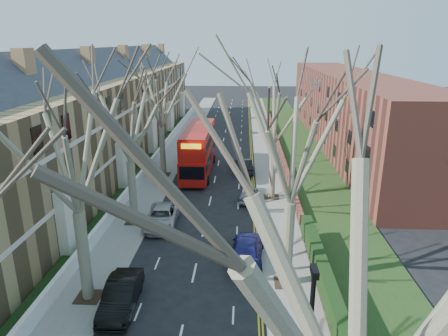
# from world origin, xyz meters

# --- Properties ---
(pavement_left) EXTENTS (3.00, 102.00, 0.12)m
(pavement_left) POSITION_xyz_m (-6.00, 39.00, 0.06)
(pavement_left) COLOR slate
(pavement_left) RESTS_ON ground
(pavement_right) EXTENTS (3.00, 102.00, 0.12)m
(pavement_right) POSITION_xyz_m (6.00, 39.00, 0.06)
(pavement_right) COLOR slate
(pavement_right) RESTS_ON ground
(terrace_left) EXTENTS (9.70, 78.00, 13.60)m
(terrace_left) POSITION_xyz_m (-13.65, 31.00, 5.53)
(terrace_left) COLOR olive
(terrace_left) RESTS_ON ground
(flats_right) EXTENTS (13.97, 54.00, 10.00)m
(flats_right) POSITION_xyz_m (17.46, 43.00, 4.98)
(flats_right) COLOR brown
(flats_right) RESTS_ON ground
(front_wall_left) EXTENTS (0.30, 78.00, 1.00)m
(front_wall_left) POSITION_xyz_m (-7.65, 31.00, 0.62)
(front_wall_left) COLOR white
(front_wall_left) RESTS_ON ground
(grass_verge_right) EXTENTS (6.00, 102.00, 0.06)m
(grass_verge_right) POSITION_xyz_m (10.50, 39.00, 0.15)
(grass_verge_right) COLOR #1A3613
(grass_verge_right) RESTS_ON ground
(tree_left_mid) EXTENTS (10.50, 10.50, 14.71)m
(tree_left_mid) POSITION_xyz_m (-5.70, 6.00, 9.56)
(tree_left_mid) COLOR #655D48
(tree_left_mid) RESTS_ON ground
(tree_left_far) EXTENTS (10.15, 10.15, 14.22)m
(tree_left_far) POSITION_xyz_m (-5.70, 16.00, 9.24)
(tree_left_far) COLOR #655D48
(tree_left_far) RESTS_ON ground
(tree_left_dist) EXTENTS (10.50, 10.50, 14.71)m
(tree_left_dist) POSITION_xyz_m (-5.70, 28.00, 9.56)
(tree_left_dist) COLOR #655D48
(tree_left_dist) RESTS_ON ground
(tree_right_near) EXTENTS (10.85, 10.85, 15.20)m
(tree_right_near) POSITION_xyz_m (5.70, -6.00, 9.86)
(tree_right_near) COLOR #655D48
(tree_right_near) RESTS_ON ground
(tree_right_mid) EXTENTS (10.50, 10.50, 14.71)m
(tree_right_mid) POSITION_xyz_m (5.70, 8.00, 9.56)
(tree_right_mid) COLOR #655D48
(tree_right_mid) RESTS_ON ground
(tree_right_far) EXTENTS (10.15, 10.15, 14.22)m
(tree_right_far) POSITION_xyz_m (5.70, 22.00, 9.24)
(tree_right_far) COLOR #655D48
(tree_right_far) RESTS_ON ground
(double_decker_bus) EXTENTS (3.09, 12.05, 5.00)m
(double_decker_bus) POSITION_xyz_m (-1.97, 29.35, 2.47)
(double_decker_bus) COLOR #A3100B
(double_decker_bus) RESTS_ON ground
(car_left_mid) EXTENTS (1.85, 4.78, 1.55)m
(car_left_mid) POSITION_xyz_m (-3.58, 5.34, 0.78)
(car_left_mid) COLOR black
(car_left_mid) RESTS_ON ground
(car_left_far) EXTENTS (2.56, 5.29, 1.45)m
(car_left_far) POSITION_xyz_m (-3.42, 15.71, 0.73)
(car_left_far) COLOR #A8A8AE
(car_left_far) RESTS_ON ground
(car_right_near) EXTENTS (2.68, 5.47, 1.53)m
(car_right_near) POSITION_xyz_m (3.36, 10.93, 0.77)
(car_right_near) COLOR navy
(car_right_near) RESTS_ON ground
(car_right_mid) EXTENTS (2.05, 4.00, 1.30)m
(car_right_mid) POSITION_xyz_m (3.53, 21.36, 0.65)
(car_right_mid) COLOR gray
(car_right_mid) RESTS_ON ground
(car_right_far) EXTENTS (2.28, 4.94, 1.57)m
(car_right_far) POSITION_xyz_m (3.01, 29.57, 0.78)
(car_right_far) COLOR black
(car_right_far) RESTS_ON ground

